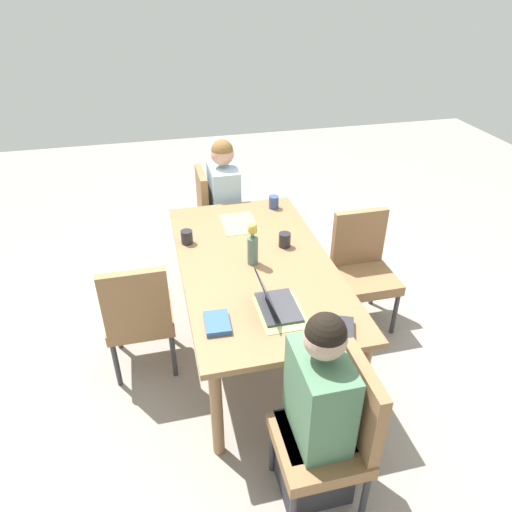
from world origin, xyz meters
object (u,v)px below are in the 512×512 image
coffee_mug_near_left (187,237)px  coffee_mug_near_right (274,202)px  chair_head_right_left_near (335,430)px  coffee_mug_centre_left (285,240)px  dining_table (256,271)px  person_head_left_left_mid (225,211)px  book_blue_cover (217,323)px  person_head_right_left_near (317,420)px  chair_near_right_near (139,313)px  chair_head_left_left_mid (216,211)px  chair_far_left_far (362,264)px  laptop_head_right_left_near (275,303)px  book_red_cover (341,330)px  flower_vase (253,242)px

coffee_mug_near_left → coffee_mug_near_right: size_ratio=0.95×
chair_head_right_left_near → coffee_mug_centre_left: size_ratio=8.58×
dining_table → coffee_mug_centre_left: size_ratio=18.16×
coffee_mug_near_right → person_head_left_left_mid: bearing=-141.7°
person_head_left_left_mid → book_blue_cover: 1.86m
person_head_left_left_mid → coffee_mug_near_left: (0.85, -0.42, 0.25)m
person_head_right_left_near → chair_near_right_near: person_head_right_left_near is taller
book_blue_cover → chair_head_left_left_mid: bearing=174.1°
book_blue_cover → chair_far_left_far: bearing=122.7°
person_head_right_left_near → chair_far_left_far: (-1.32, 0.84, -0.03)m
person_head_left_left_mid → laptop_head_right_left_near: size_ratio=3.73×
book_red_cover → person_head_right_left_near: bearing=-11.9°
dining_table → chair_head_right_left_near: bearing=4.8°
book_blue_cover → coffee_mug_near_left: bearing=-173.6°
book_blue_cover → coffee_mug_near_right: bearing=155.5°
person_head_right_left_near → laptop_head_right_left_near: 0.71m
person_head_right_left_near → coffee_mug_near_right: (-1.97, 0.31, 0.25)m
person_head_left_left_mid → chair_near_right_near: 1.54m
chair_near_right_near → chair_head_left_left_mid: bearing=151.5°
chair_far_left_far → chair_near_right_near: bearing=-83.0°
chair_far_left_far → person_head_right_left_near: bearing=-32.6°
chair_head_right_left_near → person_head_right_left_near: person_head_right_left_near is taller
chair_head_right_left_near → coffee_mug_centre_left: 1.45m
coffee_mug_near_right → laptop_head_right_left_near: bearing=-14.9°
chair_head_right_left_near → laptop_head_right_left_near: laptop_head_right_left_near is taller
person_head_left_left_mid → book_red_cover: size_ratio=5.97×
chair_head_left_left_mid → laptop_head_right_left_near: (1.80, 0.07, 0.27)m
flower_vase → book_red_cover: (0.81, 0.31, -0.15)m
coffee_mug_near_left → person_head_right_left_near: bearing=16.4°
person_head_right_left_near → coffee_mug_near_right: bearing=171.1°
book_blue_cover → book_red_cover: bearing=74.1°
dining_table → flower_vase: bearing=-80.0°
chair_head_right_left_near → book_blue_cover: chair_head_right_left_near is taller
dining_table → book_blue_cover: (0.59, -0.37, 0.09)m
chair_near_right_near → coffee_mug_near_left: bearing=139.4°
dining_table → chair_far_left_far: size_ratio=2.12×
dining_table → chair_head_right_left_near: (1.25, 0.10, -0.15)m
person_head_right_left_near → chair_far_left_far: 1.56m
coffee_mug_centre_left → chair_head_right_left_near: bearing=-5.9°
person_head_right_left_near → chair_far_left_far: person_head_right_left_near is taller
chair_far_left_far → coffee_mug_near_right: bearing=-141.0°
chair_head_right_left_near → chair_head_left_left_mid: size_ratio=1.00×
person_head_right_left_near → chair_far_left_far: bearing=147.4°
chair_head_right_left_near → coffee_mug_near_left: (-1.62, -0.53, 0.28)m
laptop_head_right_left_near → chair_head_right_left_near: bearing=8.9°
book_red_cover → laptop_head_right_left_near: bearing=-111.1°
person_head_right_left_near → laptop_head_right_left_near: bearing=-176.6°
dining_table → chair_far_left_far: 0.89m
flower_vase → book_blue_cover: size_ratio=1.57×
dining_table → coffee_mug_near_left: 0.58m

